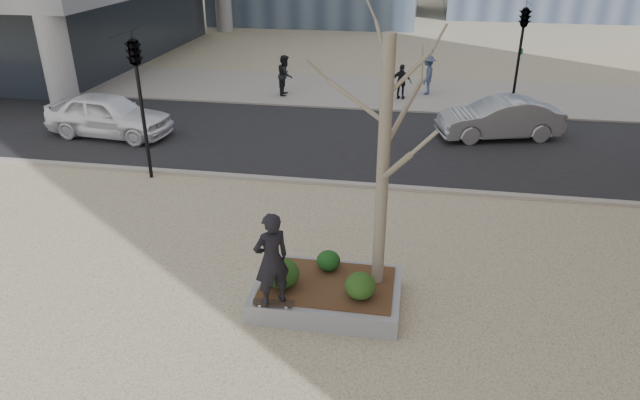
% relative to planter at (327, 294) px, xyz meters
% --- Properties ---
extents(ground, '(120.00, 120.00, 0.00)m').
position_rel_planter_xyz_m(ground, '(-1.00, 0.00, -0.23)').
color(ground, tan).
rests_on(ground, ground).
extents(street, '(60.00, 8.00, 0.02)m').
position_rel_planter_xyz_m(street, '(-1.00, 10.00, -0.21)').
color(street, black).
rests_on(street, ground).
extents(far_sidewalk, '(60.00, 6.00, 0.02)m').
position_rel_planter_xyz_m(far_sidewalk, '(-1.00, 17.00, -0.21)').
color(far_sidewalk, gray).
rests_on(far_sidewalk, ground).
extents(planter, '(3.00, 2.00, 0.45)m').
position_rel_planter_xyz_m(planter, '(0.00, 0.00, 0.00)').
color(planter, gray).
rests_on(planter, ground).
extents(planter_mulch, '(2.70, 1.70, 0.04)m').
position_rel_planter_xyz_m(planter_mulch, '(0.00, 0.00, 0.25)').
color(planter_mulch, '#382314').
rests_on(planter_mulch, planter).
extents(sycamore_tree, '(2.80, 2.80, 6.60)m').
position_rel_planter_xyz_m(sycamore_tree, '(1.00, 0.30, 3.56)').
color(sycamore_tree, gray).
rests_on(sycamore_tree, planter_mulch).
extents(shrub_left, '(0.71, 0.71, 0.61)m').
position_rel_planter_xyz_m(shrub_left, '(-0.90, -0.25, 0.57)').
color(shrub_left, '#183912').
rests_on(shrub_left, planter_mulch).
extents(shrub_middle, '(0.51, 0.51, 0.43)m').
position_rel_planter_xyz_m(shrub_middle, '(-0.06, 0.52, 0.48)').
color(shrub_middle, '#133E15').
rests_on(shrub_middle, planter_mulch).
extents(shrub_right, '(0.62, 0.62, 0.53)m').
position_rel_planter_xyz_m(shrub_right, '(0.71, -0.37, 0.53)').
color(shrub_right, '#1A3A12').
rests_on(shrub_right, planter_mulch).
extents(skateboard, '(0.79, 0.26, 0.08)m').
position_rel_planter_xyz_m(skateboard, '(-0.93, -0.88, 0.26)').
color(skateboard, black).
rests_on(skateboard, planter).
extents(skateboarder, '(0.84, 0.80, 1.94)m').
position_rel_planter_xyz_m(skateboarder, '(-0.93, -0.88, 1.27)').
color(skateboarder, black).
rests_on(skateboarder, skateboard).
extents(police_car, '(4.84, 2.34, 1.59)m').
position_rel_planter_xyz_m(police_car, '(-9.65, 9.02, 0.59)').
color(police_car, white).
rests_on(police_car, street).
extents(car_silver, '(4.69, 2.65, 1.46)m').
position_rel_planter_xyz_m(car_silver, '(4.58, 11.24, 0.53)').
color(car_silver, gray).
rests_on(car_silver, street).
extents(pedestrian_a, '(0.76, 0.94, 1.82)m').
position_rel_planter_xyz_m(pedestrian_a, '(-4.49, 15.73, 0.71)').
color(pedestrian_a, black).
rests_on(pedestrian_a, far_sidewalk).
extents(pedestrian_b, '(0.84, 1.26, 1.83)m').
position_rel_planter_xyz_m(pedestrian_b, '(1.95, 16.91, 0.71)').
color(pedestrian_b, '#3D4C6F').
rests_on(pedestrian_b, far_sidewalk).
extents(pedestrian_c, '(0.98, 0.59, 1.56)m').
position_rel_planter_xyz_m(pedestrian_c, '(0.82, 15.91, 0.58)').
color(pedestrian_c, black).
rests_on(pedestrian_c, far_sidewalk).
extents(traffic_light_near, '(0.60, 2.48, 4.50)m').
position_rel_planter_xyz_m(traffic_light_near, '(-6.50, 5.60, 2.02)').
color(traffic_light_near, black).
rests_on(traffic_light_near, ground).
extents(traffic_light_far, '(0.60, 2.48, 4.50)m').
position_rel_planter_xyz_m(traffic_light_far, '(5.50, 14.60, 2.02)').
color(traffic_light_far, black).
rests_on(traffic_light_far, ground).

